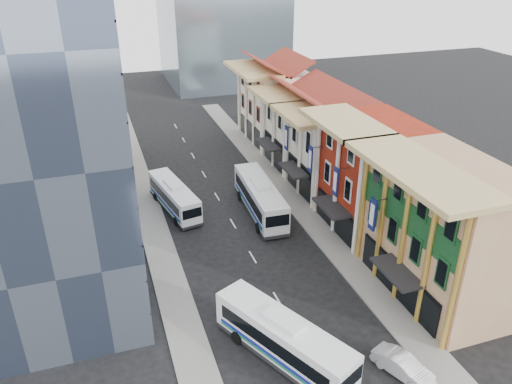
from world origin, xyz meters
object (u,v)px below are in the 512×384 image
object	(u,v)px
sedan_left	(257,322)
office_tower	(43,117)
bus_left_far	(174,196)
sedan_right	(403,366)
bus_right	(260,197)
shophouse_tan	(446,231)
bus_left_near	(283,338)

from	to	relation	value
sedan_left	office_tower	bearing A→B (deg)	131.91
bus_left_far	sedan_right	world-z (taller)	bus_left_far
office_tower	sedan_left	xyz separation A→B (m)	(14.13, -13.86, -14.34)
bus_left_far	bus_right	world-z (taller)	bus_right
office_tower	sedan_left	world-z (taller)	office_tower
shophouse_tan	bus_left_far	world-z (taller)	shophouse_tan
sedan_right	bus_left_far	bearing A→B (deg)	86.50
office_tower	bus_left_near	bearing A→B (deg)	-49.64
shophouse_tan	bus_left_near	xyz separation A→B (m)	(-16.10, -3.54, -4.07)
office_tower	sedan_right	size ratio (longest dim) A/B	6.51
bus_left_near	sedan_right	xyz separation A→B (m)	(7.60, -4.18, -1.17)
shophouse_tan	bus_left_near	world-z (taller)	shophouse_tan
bus_left_far	sedan_left	bearing A→B (deg)	-94.02
bus_right	sedan_left	world-z (taller)	bus_right
sedan_left	bus_right	bearing A→B (deg)	66.65
bus_left_near	bus_left_far	distance (m)	26.11
bus_left_far	bus_right	xyz separation A→B (m)	(9.16, -3.99, 0.29)
shophouse_tan	office_tower	size ratio (longest dim) A/B	0.47
bus_left_near	bus_left_far	size ratio (longest dim) A/B	1.11
bus_left_far	sedan_right	xyz separation A→B (m)	(11.00, -30.06, -0.98)
shophouse_tan	sedan_right	size ratio (longest dim) A/B	3.04
bus_left_near	sedan_right	bearing A→B (deg)	-54.86
shophouse_tan	bus_left_far	size ratio (longest dim) A/B	1.29
office_tower	bus_right	size ratio (longest dim) A/B	2.37
bus_left_near	bus_left_far	world-z (taller)	bus_left_near
shophouse_tan	sedan_left	world-z (taller)	shophouse_tan
office_tower	sedan_right	distance (m)	34.36
bus_left_far	sedan_right	distance (m)	32.02
bus_left_far	bus_right	distance (m)	9.99
bus_left_near	sedan_left	xyz separation A→B (m)	(-0.78, 3.67, -1.27)
bus_right	office_tower	bearing A→B (deg)	-165.49
shophouse_tan	bus_left_near	bearing A→B (deg)	-167.61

